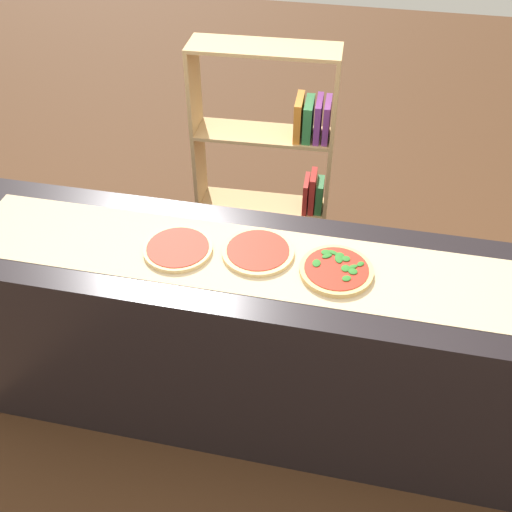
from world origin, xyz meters
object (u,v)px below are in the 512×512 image
object	(u,v)px
pizza_plain_1	(258,251)
bookshelf	(279,184)
pizza_plain_0	(178,249)
pizza_spinach_2	(336,270)

from	to	relation	value
pizza_plain_1	bookshelf	xyz separation A→B (m)	(-0.08, 0.98, -0.35)
pizza_plain_0	pizza_spinach_2	bearing A→B (deg)	0.34
pizza_plain_1	pizza_spinach_2	xyz separation A→B (m)	(0.31, -0.05, 0.00)
pizza_plain_1	pizza_spinach_2	bearing A→B (deg)	-8.40
pizza_spinach_2	bookshelf	bearing A→B (deg)	111.00
pizza_plain_1	pizza_plain_0	bearing A→B (deg)	-170.93
pizza_plain_0	bookshelf	world-z (taller)	bookshelf
bookshelf	pizza_plain_0	bearing A→B (deg)	-102.70
pizza_plain_1	bookshelf	size ratio (longest dim) A/B	0.21
pizza_plain_1	pizza_spinach_2	size ratio (longest dim) A/B	1.02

